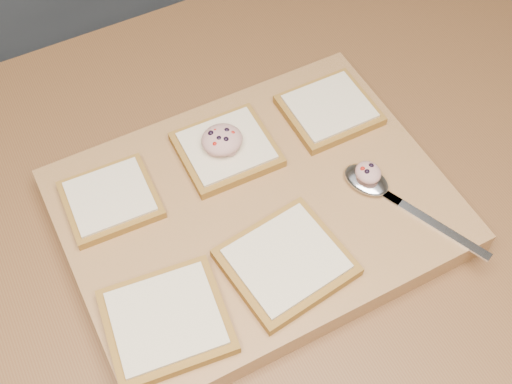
% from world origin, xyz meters
% --- Properties ---
extents(island_counter, '(2.00, 0.80, 0.90)m').
position_xyz_m(island_counter, '(0.00, 0.00, 0.45)').
color(island_counter, slate).
rests_on(island_counter, ground).
extents(cutting_board, '(0.46, 0.35, 0.04)m').
position_xyz_m(cutting_board, '(-0.01, -0.03, 0.92)').
color(cutting_board, '#A47046').
rests_on(cutting_board, island_counter).
extents(bread_far_left, '(0.11, 0.11, 0.02)m').
position_xyz_m(bread_far_left, '(-0.17, 0.05, 0.94)').
color(bread_far_left, olive).
rests_on(bread_far_left, cutting_board).
extents(bread_far_center, '(0.12, 0.11, 0.02)m').
position_xyz_m(bread_far_center, '(-0.01, 0.06, 0.95)').
color(bread_far_center, olive).
rests_on(bread_far_center, cutting_board).
extents(bread_far_right, '(0.12, 0.11, 0.02)m').
position_xyz_m(bread_far_right, '(0.15, 0.05, 0.94)').
color(bread_far_right, olive).
rests_on(bread_far_right, cutting_board).
extents(bread_near_left, '(0.14, 0.13, 0.02)m').
position_xyz_m(bread_near_left, '(-0.17, -0.13, 0.95)').
color(bread_near_left, olive).
rests_on(bread_near_left, cutting_board).
extents(bread_near_center, '(0.14, 0.14, 0.02)m').
position_xyz_m(bread_near_center, '(-0.02, -0.12, 0.95)').
color(bread_near_center, olive).
rests_on(bread_near_center, cutting_board).
extents(tuna_salad_dollop, '(0.05, 0.05, 0.02)m').
position_xyz_m(tuna_salad_dollop, '(-0.01, 0.06, 0.97)').
color(tuna_salad_dollop, tan).
rests_on(tuna_salad_dollop, bread_far_center).
extents(spoon, '(0.11, 0.20, 0.01)m').
position_xyz_m(spoon, '(0.13, -0.08, 0.94)').
color(spoon, silver).
rests_on(spoon, cutting_board).
extents(spoon_salad, '(0.03, 0.03, 0.02)m').
position_xyz_m(spoon_salad, '(0.13, -0.07, 0.96)').
color(spoon_salad, tan).
rests_on(spoon_salad, spoon).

